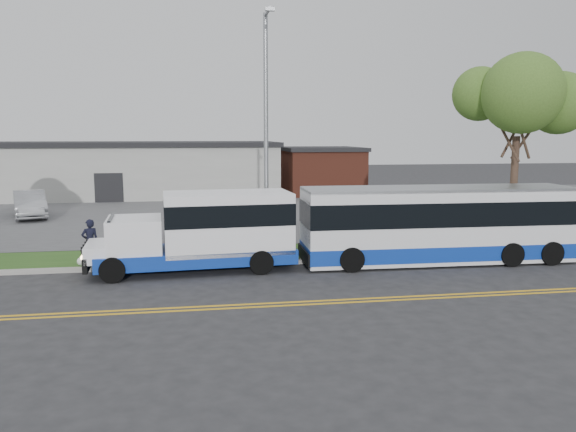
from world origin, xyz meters
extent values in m
plane|color=#28282B|center=(0.00, 0.00, 0.00)|extent=(140.00, 140.00, 0.00)
cube|color=gold|center=(0.00, -3.85, 0.01)|extent=(70.00, 0.12, 0.01)
cube|color=gold|center=(0.00, -4.15, 0.01)|extent=(70.00, 0.12, 0.01)
cube|color=#9E9B93|center=(0.00, 1.10, 0.07)|extent=(80.00, 0.30, 0.15)
cube|color=#274D19|center=(0.00, 2.90, 0.05)|extent=(80.00, 3.30, 0.10)
cube|color=#4C4C4F|center=(0.00, 17.00, 0.05)|extent=(80.00, 25.00, 0.10)
cube|color=#9E9E99|center=(-6.00, 27.00, 2.00)|extent=(25.00, 10.00, 4.00)
cube|color=black|center=(-6.00, 27.00, 4.17)|extent=(25.40, 10.40, 0.35)
cube|color=black|center=(-6.00, 22.05, 1.10)|extent=(2.00, 0.15, 2.20)
cube|color=brown|center=(10.50, 26.00, 1.80)|extent=(6.00, 7.00, 3.60)
cube|color=black|center=(10.50, 26.00, 3.75)|extent=(6.30, 7.30, 0.30)
cylinder|color=#3D2A21|center=(14.00, 3.00, 2.48)|extent=(0.32, 0.32, 4.76)
ellipsoid|color=#436523|center=(14.00, 3.00, 6.22)|extent=(5.20, 5.20, 4.42)
cylinder|color=gray|center=(3.00, 2.80, 4.85)|extent=(0.18, 0.18, 9.50)
cylinder|color=gray|center=(3.00, 2.10, 9.50)|extent=(0.12, 1.40, 0.12)
cube|color=gray|center=(3.00, 1.45, 9.45)|extent=(0.35, 0.18, 0.12)
cube|color=#0E34A1|center=(0.17, 0.62, 0.57)|extent=(7.17, 2.83, 0.52)
cube|color=white|center=(1.30, 0.70, 1.76)|extent=(4.69, 2.67, 2.17)
cube|color=black|center=(1.30, 0.70, 2.12)|extent=(4.72, 2.71, 0.78)
cube|color=white|center=(-2.00, 0.48, 1.40)|extent=(2.00, 2.34, 1.24)
cube|color=black|center=(-2.77, 0.43, 1.60)|extent=(0.23, 1.97, 0.93)
cube|color=white|center=(-3.13, 0.40, 0.88)|extent=(1.17, 2.18, 0.57)
cube|color=black|center=(-3.60, 0.37, 0.57)|extent=(0.29, 2.12, 0.52)
sphere|color=#FFD88C|center=(-3.60, -0.40, 0.83)|extent=(0.22, 0.22, 0.21)
sphere|color=#FFD88C|center=(-3.70, 1.14, 0.83)|extent=(0.22, 0.22, 0.21)
cylinder|color=black|center=(-2.65, -0.68, 0.43)|extent=(0.89, 0.35, 0.87)
cylinder|color=black|center=(-2.79, 1.54, 0.43)|extent=(0.89, 0.35, 0.87)
cylinder|color=black|center=(2.41, -0.35, 0.43)|extent=(0.89, 0.35, 0.87)
cylinder|color=black|center=(2.26, 1.88, 0.43)|extent=(0.89, 0.35, 0.87)
cube|color=white|center=(9.40, 0.51, 1.47)|extent=(10.50, 2.61, 2.76)
cube|color=#0E34A1|center=(9.40, 0.51, 0.52)|extent=(10.52, 2.62, 0.57)
cube|color=black|center=(9.40, 0.51, 2.00)|extent=(10.54, 2.64, 0.90)
cube|color=black|center=(4.22, 0.63, 1.81)|extent=(0.14, 2.19, 1.52)
cube|color=black|center=(4.16, 0.63, 0.43)|extent=(0.17, 2.38, 0.48)
cube|color=gray|center=(9.40, 0.51, 2.87)|extent=(10.50, 2.61, 0.11)
cylinder|color=black|center=(5.67, -0.52, 0.46)|extent=(0.92, 0.32, 0.91)
cylinder|color=black|center=(5.72, 1.72, 0.46)|extent=(0.92, 0.32, 0.91)
cylinder|color=black|center=(11.85, -0.66, 0.46)|extent=(0.92, 0.32, 0.91)
cylinder|color=black|center=(11.90, 1.58, 0.46)|extent=(0.92, 0.32, 0.91)
cylinder|color=black|center=(13.46, -0.70, 0.46)|extent=(0.92, 0.32, 0.91)
cylinder|color=black|center=(13.51, 1.55, 0.46)|extent=(0.92, 0.32, 0.91)
imported|color=black|center=(-3.78, 1.90, 0.95)|extent=(0.73, 0.62, 1.70)
imported|color=#AFB0B6|center=(-9.44, 14.86, 0.89)|extent=(3.05, 5.09, 1.58)
sphere|color=white|center=(-4.08, 1.65, 0.26)|extent=(0.32, 0.32, 0.32)
sphere|color=white|center=(-3.48, 2.15, 0.26)|extent=(0.32, 0.32, 0.32)
camera|label=1|loc=(0.20, -19.68, 4.92)|focal=35.00mm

